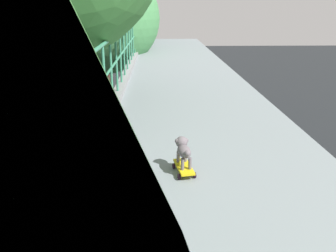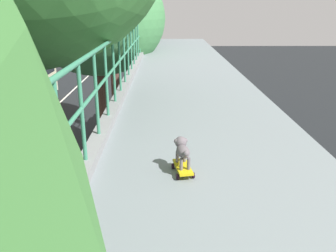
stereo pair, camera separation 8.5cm
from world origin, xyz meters
TOP-DOWN VIEW (x-y plane):
  - green_railing at (-0.25, -0.00)m, footprint 0.20×33.06m
  - city_bus at (-9.28, 20.24)m, footprint 2.76×11.61m
  - roadside_tree_far at (-1.99, 12.32)m, footprint 5.28×5.28m
  - toy_skateboard at (0.82, 1.55)m, footprint 0.24×0.42m
  - small_dog at (0.81, 1.59)m, footprint 0.18×0.37m

SIDE VIEW (x-z plane):
  - city_bus at x=-9.28m, z-range 0.22..3.39m
  - toy_skateboard at x=0.82m, z-range 5.06..5.15m
  - green_railing at x=-0.25m, z-range 4.70..5.91m
  - small_dog at x=0.81m, z-range 5.16..5.45m
  - roadside_tree_far at x=-1.99m, z-range 2.02..10.49m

